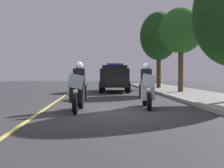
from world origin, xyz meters
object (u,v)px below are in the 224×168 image
police_suv (115,77)px  tree_behind_suv (159,36)px  police_motorcycle_lead_right (147,89)px  police_motorcycle_lead_left (78,91)px  tree_far_back (181,31)px

police_suv → tree_behind_suv: bearing=131.8°
police_motorcycle_lead_right → police_suv: bearing=-176.6°
police_motorcycle_lead_left → police_suv: 10.81m
police_motorcycle_lead_left → tree_behind_suv: size_ratio=0.33×
police_suv → tree_far_back: tree_far_back is taller
police_motorcycle_lead_left → tree_behind_suv: tree_behind_suv is taller
tree_far_back → tree_behind_suv: size_ratio=0.86×
police_motorcycle_lead_right → tree_far_back: 9.44m
police_motorcycle_lead_left → tree_behind_suv: 15.86m
police_motorcycle_lead_right → tree_behind_suv: bearing=165.7°
police_suv → tree_behind_suv: (-3.58, 4.00, 3.43)m
tree_far_back → tree_behind_suv: (-5.48, -0.28, 0.36)m
police_motorcycle_lead_left → police_suv: police_suv is taller
police_suv → tree_behind_suv: tree_behind_suv is taller
tree_behind_suv → police_suv: bearing=-48.2°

